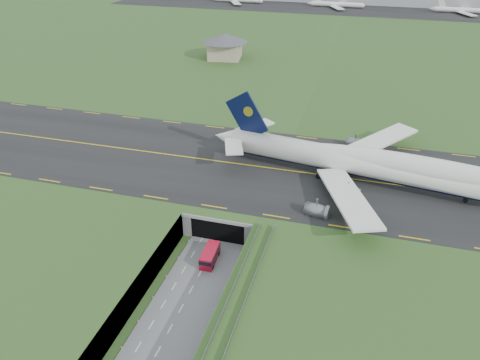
% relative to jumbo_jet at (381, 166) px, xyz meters
% --- Properties ---
extents(ground, '(900.00, 900.00, 0.00)m').
position_rel_jumbo_jet_xyz_m(ground, '(-32.36, -32.15, -11.05)').
color(ground, '#2C4E1F').
rests_on(ground, ground).
extents(airfield_deck, '(800.00, 800.00, 6.00)m').
position_rel_jumbo_jet_xyz_m(airfield_deck, '(-32.36, -32.15, -8.05)').
color(airfield_deck, gray).
rests_on(airfield_deck, ground).
extents(trench_road, '(12.00, 75.00, 0.20)m').
position_rel_jumbo_jet_xyz_m(trench_road, '(-32.36, -39.65, -10.95)').
color(trench_road, slate).
rests_on(trench_road, ground).
extents(taxiway, '(800.00, 44.00, 0.18)m').
position_rel_jumbo_jet_xyz_m(taxiway, '(-32.36, 0.85, -4.96)').
color(taxiway, black).
rests_on(taxiway, airfield_deck).
extents(tunnel_portal, '(17.00, 22.30, 6.00)m').
position_rel_jumbo_jet_xyz_m(tunnel_portal, '(-32.36, -15.44, -7.72)').
color(tunnel_portal, gray).
rests_on(tunnel_portal, ground).
extents(guideway, '(3.00, 53.00, 7.05)m').
position_rel_jumbo_jet_xyz_m(guideway, '(-21.36, -51.27, -5.73)').
color(guideway, '#A8A8A3').
rests_on(guideway, ground).
extents(jumbo_jet, '(85.99, 56.29, 18.84)m').
position_rel_jumbo_jet_xyz_m(jumbo_jet, '(0.00, 0.00, 0.00)').
color(jumbo_jet, white).
rests_on(jumbo_jet, ground).
extents(shuttle_tram, '(2.95, 7.04, 2.84)m').
position_rel_jumbo_jet_xyz_m(shuttle_tram, '(-31.69, -31.07, -9.48)').
color(shuttle_tram, '#B00B23').
rests_on(shuttle_tram, ground).
extents(service_building, '(22.86, 22.86, 10.92)m').
position_rel_jumbo_jet_xyz_m(service_building, '(-68.95, 97.10, 1.42)').
color(service_building, tan).
rests_on(service_building, ground).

